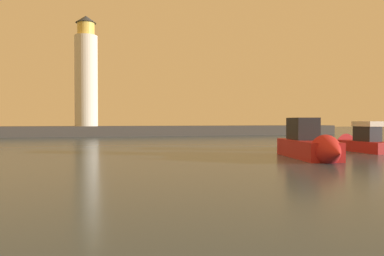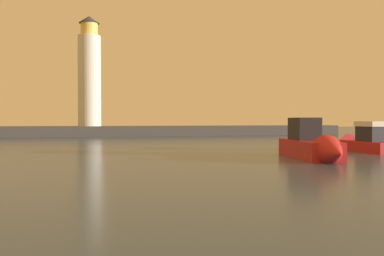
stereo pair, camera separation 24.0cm
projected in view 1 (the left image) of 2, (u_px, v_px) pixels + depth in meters
ground_plane at (152, 151)px, 33.78m from camera, size 220.00×220.00×0.00m
breakwater at (126, 131)px, 65.30m from camera, size 78.20×4.02×1.72m
lighthouse at (86, 74)px, 63.54m from camera, size 3.74×3.74×18.32m
motorboat_0 at (357, 142)px, 33.96m from camera, size 2.05×7.12×3.08m
motorboat_3 at (312, 146)px, 26.76m from camera, size 3.51×8.76×3.30m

